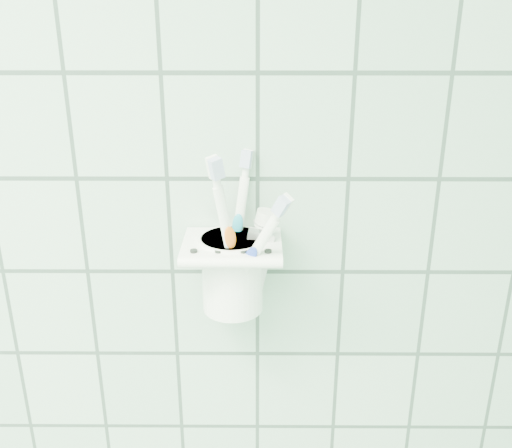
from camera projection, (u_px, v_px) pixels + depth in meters
holder_bracket at (232, 247)px, 0.71m from camera, size 0.12×0.10×0.04m
cup at (232, 271)px, 0.73m from camera, size 0.09×0.09×0.10m
toothbrush_pink at (241, 230)px, 0.69m from camera, size 0.04×0.05×0.21m
toothbrush_blue at (228, 228)px, 0.72m from camera, size 0.04×0.04×0.20m
toothbrush_orange at (222, 233)px, 0.70m from camera, size 0.08×0.07×0.19m
toothpaste_tube at (246, 249)px, 0.72m from camera, size 0.05×0.03×0.14m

